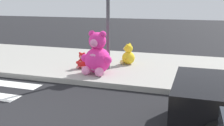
{
  "coord_description": "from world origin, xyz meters",
  "views": [
    {
      "loc": [
        3.68,
        -3.3,
        2.27
      ],
      "look_at": [
        1.39,
        3.6,
        0.55
      ],
      "focal_mm": 42.75,
      "sensor_mm": 36.0,
      "label": 1
    }
  ],
  "objects_px": {
    "plush_tan": "(95,59)",
    "plush_red": "(82,62)",
    "sign_pole": "(108,14)",
    "plush_pink_large": "(97,57)",
    "plush_yellow": "(128,56)"
  },
  "relations": [
    {
      "from": "plush_yellow",
      "to": "plush_tan",
      "type": "relative_size",
      "value": 1.16
    },
    {
      "from": "plush_yellow",
      "to": "plush_red",
      "type": "height_order",
      "value": "plush_yellow"
    },
    {
      "from": "plush_red",
      "to": "sign_pole",
      "type": "bearing_deg",
      "value": 12.63
    },
    {
      "from": "sign_pole",
      "to": "plush_tan",
      "type": "bearing_deg",
      "value": 155.68
    },
    {
      "from": "sign_pole",
      "to": "plush_pink_large",
      "type": "relative_size",
      "value": 2.53
    },
    {
      "from": "plush_tan",
      "to": "plush_red",
      "type": "height_order",
      "value": "plush_tan"
    },
    {
      "from": "sign_pole",
      "to": "plush_pink_large",
      "type": "height_order",
      "value": "sign_pole"
    },
    {
      "from": "plush_pink_large",
      "to": "plush_red",
      "type": "relative_size",
      "value": 2.44
    },
    {
      "from": "plush_pink_large",
      "to": "plush_tan",
      "type": "xyz_separation_m",
      "value": [
        -0.42,
        0.84,
        -0.26
      ]
    },
    {
      "from": "sign_pole",
      "to": "plush_red",
      "type": "height_order",
      "value": "sign_pole"
    },
    {
      "from": "plush_yellow",
      "to": "sign_pole",
      "type": "bearing_deg",
      "value": -116.05
    },
    {
      "from": "plush_yellow",
      "to": "plush_red",
      "type": "bearing_deg",
      "value": -140.14
    },
    {
      "from": "plush_tan",
      "to": "plush_pink_large",
      "type": "bearing_deg",
      "value": -63.45
    },
    {
      "from": "plush_tan",
      "to": "plush_yellow",
      "type": "bearing_deg",
      "value": 31.21
    },
    {
      "from": "plush_tan",
      "to": "plush_red",
      "type": "distance_m",
      "value": 0.51
    }
  ]
}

